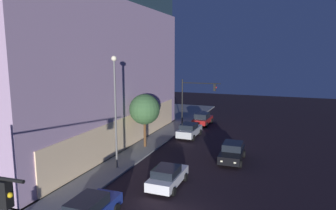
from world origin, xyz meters
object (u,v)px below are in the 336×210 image
Objects in this scene: street_lamp_sidewalk at (115,100)px; car_blue at (90,210)px; modern_building at (29,63)px; car_black at (232,152)px; sidewalk_tree at (145,109)px; traffic_light_far_corner at (194,95)px; car_silver at (189,130)px; car_white at (168,176)px; car_red at (202,119)px.

car_blue is (-7.94, -2.89, -5.02)m from street_lamp_sidewalk.
modern_building is 23.40m from car_blue.
car_black is (13.44, -5.84, -0.02)m from car_blue.
car_blue is (-14.18, -3.21, -3.21)m from sidewalk_tree.
traffic_light_far_corner is 1.39× the size of car_silver.
modern_building is 6.65× the size of car_white.
traffic_light_far_corner is 1.40× the size of car_red.
traffic_light_far_corner is 1.13× the size of sidewalk_tree.
traffic_light_far_corner reaches higher than car_silver.
car_black is 1.03× the size of car_red.
traffic_light_far_corner reaches higher than car_blue.
car_silver is at bearing -13.06° from street_lamp_sidewalk.
car_red is at bearing -7.83° from street_lamp_sidewalk.
car_silver is at bearing 10.31° from car_white.
car_silver is at bearing 43.27° from car_black.
car_white is at bearing 154.16° from car_black.
modern_building is 19.88m from car_silver.
sidewalk_tree is 1.28× the size of car_white.
traffic_light_far_corner is at bearing 2.45° from car_blue.
modern_building reaches higher than car_silver.
car_white is at bearing -108.41° from street_lamp_sidewalk.
car_black is (-11.54, -6.91, -3.52)m from traffic_light_far_corner.
car_white is 0.96× the size of car_red.
car_white is 13.82m from car_silver.
car_silver is (5.61, -3.07, -3.20)m from sidewalk_tree.
modern_building reaches higher than car_red.
modern_building is at bearing 127.34° from car_red.
traffic_light_far_corner is 0.67× the size of street_lamp_sidewalk.
car_red is (12.45, -2.90, -3.19)m from sidewalk_tree.
car_blue is 26.63m from car_red.
sidewalk_tree is 1.23× the size of car_red.
traffic_light_far_corner is 17.21m from street_lamp_sidewalk.
modern_building reaches higher than traffic_light_far_corner.
street_lamp_sidewalk is 13.16m from car_silver.
sidewalk_tree is at bearing 166.90° from car_red.
street_lamp_sidewalk is 2.07× the size of car_silver.
sidewalk_tree is 7.15m from car_silver.
street_lamp_sidewalk reaches higher than car_red.
modern_building is 6.24× the size of car_black.
car_silver is at bearing -70.28° from modern_building.
sidewalk_tree is 14.89m from car_blue.
traffic_light_far_corner is 13.91m from car_black.
car_red is at bearing -13.10° from sidewalk_tree.
modern_building is 6.42× the size of car_red.
modern_building is 3.07× the size of street_lamp_sidewalk.
modern_building is 15.79m from street_lamp_sidewalk.
car_red is (20.43, 2.65, 0.07)m from car_white.
traffic_light_far_corner reaches higher than car_white.
car_silver is (-5.19, -0.93, -3.49)m from traffic_light_far_corner.
car_red is (13.19, 6.16, 0.04)m from car_black.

